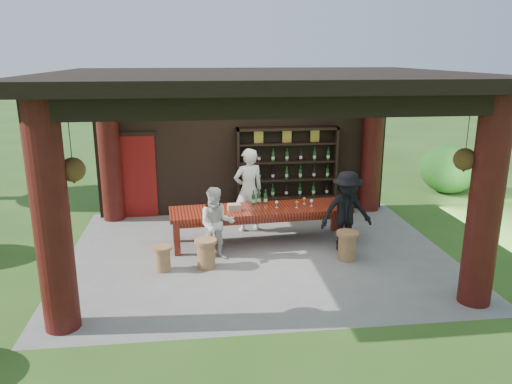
{
  "coord_description": "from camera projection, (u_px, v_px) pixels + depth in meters",
  "views": [
    {
      "loc": [
        -1.17,
        -9.12,
        3.81
      ],
      "look_at": [
        0.0,
        0.4,
        1.15
      ],
      "focal_mm": 35.0,
      "sensor_mm": 36.0,
      "label": 1
    }
  ],
  "objects": [
    {
      "name": "guest_woman",
      "position": [
        217.0,
        224.0,
        9.42
      ],
      "size": [
        0.7,
        0.56,
        1.42
      ],
      "primitive_type": "imported",
      "rotation": [
        0.0,
        0.0,
        0.03
      ],
      "color": "silver",
      "rests_on": "ground"
    },
    {
      "name": "tasting_table",
      "position": [
        261.0,
        213.0,
        10.3
      ],
      "size": [
        3.78,
        1.21,
        0.75
      ],
      "rotation": [
        0.0,
        0.0,
        0.07
      ],
      "color": "#55120C",
      "rests_on": "ground"
    },
    {
      "name": "trees",
      "position": [
        409.0,
        75.0,
        10.8
      ],
      "size": [
        21.11,
        11.42,
        4.8
      ],
      "color": "#3F2819",
      "rests_on": "ground"
    },
    {
      "name": "table_bottles",
      "position": [
        259.0,
        197.0,
        10.51
      ],
      "size": [
        0.34,
        0.13,
        0.31
      ],
      "color": "#194C1E",
      "rests_on": "tasting_table"
    },
    {
      "name": "host",
      "position": [
        248.0,
        190.0,
        10.94
      ],
      "size": [
        0.77,
        0.61,
        1.86
      ],
      "primitive_type": "imported",
      "rotation": [
        0.0,
        0.0,
        3.42
      ],
      "color": "silver",
      "rests_on": "ground"
    },
    {
      "name": "stool_near_left",
      "position": [
        206.0,
        253.0,
        9.15
      ],
      "size": [
        0.42,
        0.42,
        0.55
      ],
      "rotation": [
        0.0,
        0.0,
        -0.35
      ],
      "color": "brown",
      "rests_on": "ground"
    },
    {
      "name": "guest_man",
      "position": [
        346.0,
        212.0,
        9.78
      ],
      "size": [
        1.12,
        0.72,
        1.64
      ],
      "primitive_type": "imported",
      "rotation": [
        0.0,
        0.0,
        0.11
      ],
      "color": "black",
      "rests_on": "ground"
    },
    {
      "name": "shrubs",
      "position": [
        278.0,
        211.0,
        10.72
      ],
      "size": [
        21.19,
        8.64,
        1.36
      ],
      "color": "#194C14",
      "rests_on": "ground"
    },
    {
      "name": "table_glasses",
      "position": [
        297.0,
        203.0,
        10.35
      ],
      "size": [
        0.8,
        0.31,
        0.15
      ],
      "color": "silver",
      "rests_on": "tasting_table"
    },
    {
      "name": "napkin_basket",
      "position": [
        234.0,
        207.0,
        10.06
      ],
      "size": [
        0.27,
        0.2,
        0.14
      ],
      "primitive_type": "cube",
      "rotation": [
        0.0,
        0.0,
        0.07
      ],
      "color": "#BF6672",
      "rests_on": "tasting_table"
    },
    {
      "name": "stool_far_left",
      "position": [
        163.0,
        258.0,
        9.03
      ],
      "size": [
        0.35,
        0.35,
        0.47
      ],
      "rotation": [
        0.0,
        0.0,
        0.43
      ],
      "color": "brown",
      "rests_on": "ground"
    },
    {
      "name": "wine_shelf",
      "position": [
        287.0,
        171.0,
        12.05
      ],
      "size": [
        2.43,
        0.37,
        2.14
      ],
      "color": "black",
      "rests_on": "ground"
    },
    {
      "name": "stool_near_right",
      "position": [
        347.0,
        245.0,
        9.51
      ],
      "size": [
        0.43,
        0.43,
        0.56
      ],
      "rotation": [
        0.0,
        0.0,
        -0.23
      ],
      "color": "brown",
      "rests_on": "ground"
    },
    {
      "name": "pavilion",
      "position": [
        255.0,
        143.0,
        9.72
      ],
      "size": [
        7.5,
        6.0,
        3.6
      ],
      "color": "slate",
      "rests_on": "ground"
    },
    {
      "name": "ground",
      "position": [
        258.0,
        253.0,
        9.88
      ],
      "size": [
        90.0,
        90.0,
        0.0
      ],
      "primitive_type": "plane",
      "color": "#2D5119",
      "rests_on": "ground"
    }
  ]
}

